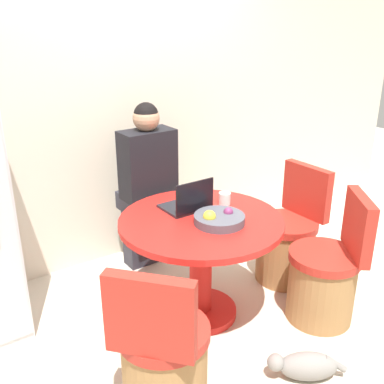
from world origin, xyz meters
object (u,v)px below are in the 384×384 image
(dining_table, at_px, (201,247))
(laptop, at_px, (188,204))
(chair_near_right_corner, at_px, (325,279))
(fruit_bowl, at_px, (219,219))
(cat, at_px, (306,366))
(chair_near_left_corner, at_px, (163,362))
(person_seated, at_px, (146,182))
(chair_right_side, at_px, (287,243))

(dining_table, bearing_deg, laptop, 86.76)
(chair_near_right_corner, relative_size, laptop, 3.09)
(fruit_bowl, xyz_separation_m, cat, (0.08, -0.70, -0.67))
(fruit_bowl, height_order, cat, fruit_bowl)
(cat, bearing_deg, chair_near_left_corner, 14.09)
(person_seated, bearing_deg, chair_near_right_corner, 116.53)
(dining_table, distance_m, fruit_bowl, 0.27)
(laptop, bearing_deg, person_seated, -91.68)
(chair_right_side, xyz_separation_m, cat, (-0.69, -0.82, -0.21))
(chair_near_right_corner, height_order, person_seated, person_seated)
(fruit_bowl, relative_size, cat, 0.81)
(chair_right_side, height_order, chair_near_left_corner, same)
(dining_table, height_order, chair_near_right_corner, chair_near_right_corner)
(chair_right_side, height_order, fruit_bowl, chair_right_side)
(chair_near_left_corner, distance_m, laptop, 1.06)
(chair_near_right_corner, distance_m, fruit_bowl, 0.85)
(fruit_bowl, bearing_deg, person_seated, 91.42)
(chair_right_side, distance_m, laptop, 0.96)
(chair_near_right_corner, bearing_deg, chair_right_side, -161.28)
(dining_table, height_order, cat, dining_table)
(laptop, distance_m, cat, 1.20)
(chair_near_right_corner, bearing_deg, laptop, -98.39)
(chair_right_side, distance_m, chair_near_left_corner, 1.55)
(dining_table, bearing_deg, chair_near_right_corner, -37.64)
(chair_right_side, bearing_deg, chair_near_left_corner, -69.62)
(person_seated, xyz_separation_m, fruit_bowl, (0.02, -0.87, 0.01))
(chair_right_side, xyz_separation_m, chair_near_right_corner, (-0.17, -0.50, 0.00))
(laptop, bearing_deg, cat, 97.06)
(chair_right_side, bearing_deg, cat, -40.08)
(chair_near_left_corner, bearing_deg, cat, -151.18)
(chair_right_side, bearing_deg, dining_table, -90.00)
(dining_table, relative_size, cat, 2.67)
(dining_table, xyz_separation_m, laptop, (0.01, 0.16, 0.25))
(chair_near_left_corner, height_order, fruit_bowl, chair_near_left_corner)
(dining_table, height_order, person_seated, person_seated)
(person_seated, bearing_deg, chair_near_left_corner, 63.11)
(fruit_bowl, bearing_deg, cat, -83.24)
(dining_table, xyz_separation_m, chair_right_side, (0.83, -0.00, -0.22))
(laptop, relative_size, fruit_bowl, 0.91)
(chair_near_left_corner, height_order, cat, chair_near_left_corner)
(chair_right_side, relative_size, person_seated, 0.66)
(person_seated, distance_m, fruit_bowl, 0.87)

